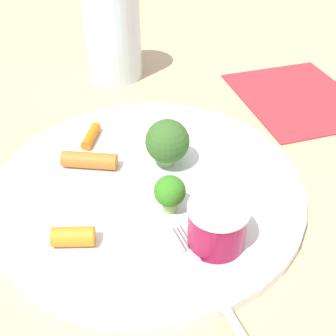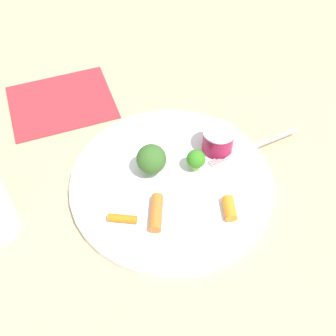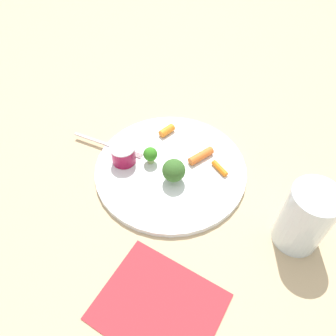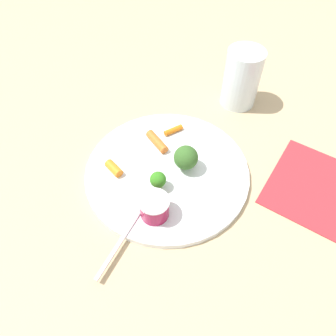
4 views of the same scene
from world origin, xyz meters
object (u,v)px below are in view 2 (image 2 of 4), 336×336
(carrot_stick_1, at_px, (229,208))
(fork, at_px, (253,147))
(broccoli_floret_1, at_px, (196,160))
(carrot_stick_0, at_px, (156,213))
(napkin, at_px, (61,102))
(carrot_stick_2, at_px, (123,219))
(plate, at_px, (171,183))
(sauce_cup, at_px, (218,140))
(broccoli_floret_0, at_px, (151,159))

(carrot_stick_1, xyz_separation_m, fork, (0.04, 0.12, -0.01))
(broccoli_floret_1, xyz_separation_m, fork, (0.09, 0.05, -0.02))
(fork, bearing_deg, carrot_stick_0, -134.37)
(fork, height_order, napkin, fork)
(carrot_stick_1, bearing_deg, carrot_stick_2, -168.63)
(broccoli_floret_1, relative_size, napkin, 0.21)
(carrot_stick_1, xyz_separation_m, carrot_stick_2, (-0.15, -0.03, -0.00))
(broccoli_floret_1, distance_m, napkin, 0.28)
(plate, bearing_deg, carrot_stick_2, -128.45)
(plate, xyz_separation_m, sauce_cup, (0.07, 0.07, 0.03))
(carrot_stick_0, xyz_separation_m, carrot_stick_1, (0.10, 0.02, 0.00))
(sauce_cup, xyz_separation_m, carrot_stick_1, (0.02, -0.12, -0.01))
(sauce_cup, xyz_separation_m, carrot_stick_0, (-0.08, -0.13, -0.01))
(carrot_stick_1, distance_m, napkin, 0.37)
(carrot_stick_0, relative_size, carrot_stick_1, 1.60)
(plate, xyz_separation_m, napkin, (-0.21, 0.16, -0.00))
(broccoli_floret_1, bearing_deg, plate, -142.48)
(carrot_stick_0, relative_size, carrot_stick_2, 1.41)
(fork, bearing_deg, plate, -147.91)
(broccoli_floret_0, xyz_separation_m, napkin, (-0.18, 0.15, -0.04))
(broccoli_floret_1, xyz_separation_m, napkin, (-0.25, 0.14, -0.03))
(carrot_stick_2, bearing_deg, broccoli_floret_1, 47.28)
(carrot_stick_0, bearing_deg, fork, 45.63)
(carrot_stick_0, xyz_separation_m, fork, (0.14, 0.14, -0.01))
(carrot_stick_1, bearing_deg, carrot_stick_0, -170.43)
(broccoli_floret_0, relative_size, carrot_stick_2, 1.30)
(carrot_stick_2, height_order, fork, carrot_stick_2)
(carrot_stick_2, bearing_deg, sauce_cup, 49.11)
(plate, relative_size, carrot_stick_2, 7.64)
(napkin, bearing_deg, sauce_cup, -18.57)
(plate, distance_m, carrot_stick_1, 0.10)
(plate, relative_size, carrot_stick_0, 5.41)
(plate, height_order, carrot_stick_0, carrot_stick_0)
(plate, height_order, fork, fork)
(sauce_cup, xyz_separation_m, broccoli_floret_0, (-0.10, -0.06, 0.01))
(carrot_stick_2, bearing_deg, napkin, 122.32)
(sauce_cup, relative_size, carrot_stick_2, 1.26)
(plate, height_order, broccoli_floret_0, broccoli_floret_0)
(carrot_stick_0, xyz_separation_m, carrot_stick_2, (-0.05, -0.01, -0.00))
(plate, xyz_separation_m, fork, (0.12, 0.08, 0.01))
(fork, bearing_deg, sauce_cup, -172.92)
(broccoli_floret_0, bearing_deg, fork, 22.28)
(broccoli_floret_0, xyz_separation_m, fork, (0.15, 0.06, -0.03))
(plate, xyz_separation_m, carrot_stick_2, (-0.06, -0.08, 0.01))
(sauce_cup, relative_size, napkin, 0.28)
(carrot_stick_0, height_order, napkin, carrot_stick_0)
(broccoli_floret_1, bearing_deg, carrot_stick_2, -132.72)
(broccoli_floret_1, distance_m, fork, 0.10)
(broccoli_floret_0, height_order, fork, broccoli_floret_0)
(broccoli_floret_1, bearing_deg, fork, 29.82)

